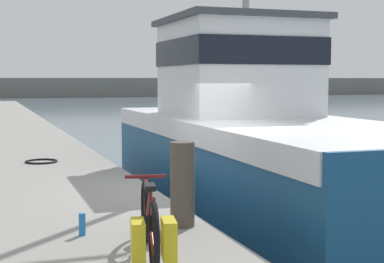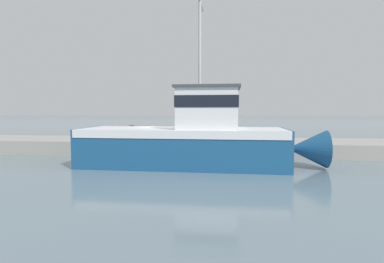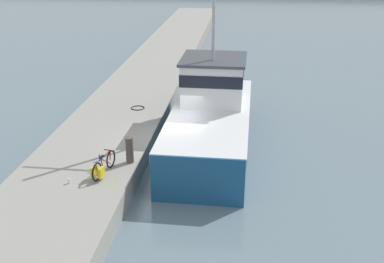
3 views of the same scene
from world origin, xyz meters
name	(u,v)px [view 2 (image 2 of 3)]	position (x,y,z in m)	size (l,w,h in m)	color
ground_plane	(166,160)	(0.00, 0.00, 0.00)	(320.00, 320.00, 0.00)	slate
dock_pier	(175,146)	(-3.07, 0.00, 0.41)	(4.40, 80.00, 0.83)	gray
fishing_boat_main	(195,137)	(1.57, 1.77, 1.41)	(3.50, 11.67, 9.23)	navy
bicycle_touring	(117,135)	(-1.95, -3.48, 1.17)	(0.63, 1.73, 0.75)	black
mooring_post	(132,134)	(-1.22, -2.27, 1.33)	(0.29, 0.29, 1.01)	#51473D
hose_coil	(235,141)	(-2.28, 3.82, 0.85)	(0.68, 0.68, 0.04)	black
water_bottle_by_bike	(112,138)	(-2.94, -4.19, 0.92)	(0.07, 0.07, 0.19)	silver
water_bottle_on_curb	(138,138)	(-2.41, -2.29, 0.95)	(0.08, 0.08, 0.25)	blue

